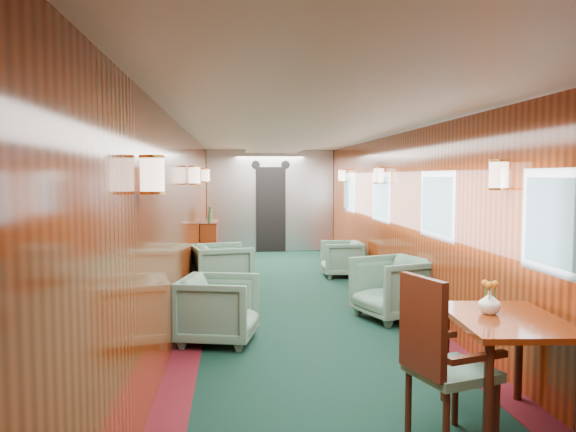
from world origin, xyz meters
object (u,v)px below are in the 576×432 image
at_px(armchair_right_far, 342,259).
at_px(armchair_left_near, 219,309).
at_px(dining_table, 506,335).
at_px(side_chair, 439,354).
at_px(armchair_left_far, 222,269).
at_px(armchair_right_near, 393,288).
at_px(credenza, 210,244).

bearing_deg(armchair_right_far, armchair_left_near, -27.11).
bearing_deg(armchair_left_near, dining_table, -124.36).
distance_m(dining_table, side_chair, 0.63).
height_order(armchair_left_far, armchair_right_far, armchair_left_far).
relative_size(armchair_right_near, armchair_right_far, 1.22).
bearing_deg(dining_table, armchair_left_far, 118.57).
xyz_separation_m(dining_table, armchair_left_near, (-2.10, 2.24, -0.30)).
bearing_deg(dining_table, armchair_right_far, 94.51).
bearing_deg(side_chair, armchair_left_far, 89.82).
relative_size(armchair_left_near, armchair_left_far, 0.94).
bearing_deg(armchair_left_near, armchair_left_far, 12.91).
relative_size(dining_table, armchair_left_far, 1.31).
bearing_deg(armchair_left_far, armchair_right_near, -140.48).
xyz_separation_m(side_chair, armchair_right_far, (0.56, 6.27, -0.30)).
height_order(armchair_right_near, armchair_right_far, armchair_right_near).
relative_size(side_chair, armchair_right_near, 1.34).
bearing_deg(armchair_left_far, armchair_right_far, -70.65).
bearing_deg(armchair_right_far, armchair_right_near, 3.13).
distance_m(credenza, armchair_left_near, 4.94).
relative_size(armchair_left_far, armchair_right_near, 0.99).
height_order(dining_table, side_chair, side_chair).
bearing_deg(dining_table, armchair_right_near, 93.16).
relative_size(armchair_left_near, armchair_right_near, 0.93).
distance_m(dining_table, armchair_left_near, 3.08).
distance_m(side_chair, armchair_right_near, 3.35).
bearing_deg(armchair_left_near, armchair_right_near, -57.07).
bearing_deg(credenza, armchair_left_near, -86.41).
bearing_deg(armchair_left_far, side_chair, -176.06).
height_order(dining_table, armchair_left_far, dining_table).
bearing_deg(armchair_left_near, armchair_right_far, -16.18).
bearing_deg(armchair_right_near, armchair_right_far, 161.91).
bearing_deg(armchair_left_far, credenza, -6.58).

